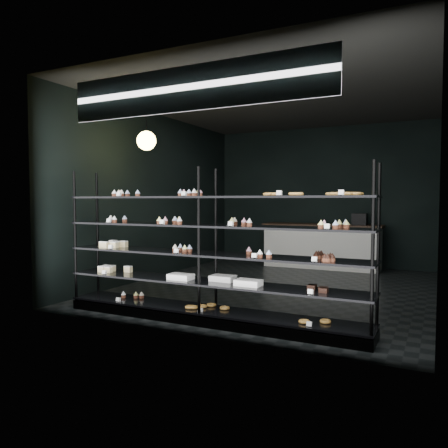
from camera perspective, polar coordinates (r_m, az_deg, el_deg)
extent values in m
cube|color=black|center=(7.73, 6.96, -8.14)|extent=(5.00, 6.00, 0.01)
cube|color=black|center=(7.77, 7.12, 15.62)|extent=(5.00, 6.00, 0.01)
cube|color=black|center=(10.46, 12.48, 3.54)|extent=(5.00, 0.01, 3.20)
cube|color=black|center=(4.85, -4.77, 4.15)|extent=(5.00, 0.01, 3.20)
cube|color=black|center=(8.73, -8.68, 3.67)|extent=(0.01, 6.00, 3.20)
cube|color=black|center=(7.16, 26.33, 3.50)|extent=(0.01, 6.00, 3.20)
cube|color=black|center=(5.55, -2.12, -12.06)|extent=(4.00, 0.50, 0.12)
cylinder|color=black|center=(6.39, -18.86, -1.78)|extent=(0.04, 0.04, 1.85)
cylinder|color=black|center=(6.71, -16.19, -1.51)|extent=(0.04, 0.04, 1.85)
cylinder|color=black|center=(5.19, -3.30, -2.72)|extent=(0.04, 0.04, 1.85)
cylinder|color=black|center=(5.57, -1.06, -2.31)|extent=(0.04, 0.04, 1.85)
cylinder|color=black|center=(4.55, 18.84, -3.69)|extent=(0.04, 0.04, 1.85)
cylinder|color=black|center=(4.99, 19.50, -3.12)|extent=(0.04, 0.04, 1.85)
cube|color=black|center=(5.52, -2.12, -11.16)|extent=(4.00, 0.50, 0.03)
cube|color=black|center=(5.45, -2.13, -7.59)|extent=(4.00, 0.50, 0.02)
cube|color=black|center=(5.39, -2.14, -3.93)|extent=(4.00, 0.50, 0.02)
cube|color=black|center=(5.36, -2.15, -0.22)|extent=(4.00, 0.50, 0.02)
cube|color=black|center=(5.35, -2.15, 3.53)|extent=(4.00, 0.50, 0.02)
cube|color=white|center=(5.91, -13.76, 3.76)|extent=(0.06, 0.04, 0.06)
cube|color=white|center=(5.34, -5.67, 3.92)|extent=(0.06, 0.04, 0.06)
cube|color=white|center=(4.80, 7.06, 4.00)|extent=(0.05, 0.04, 0.06)
cube|color=white|center=(4.61, 15.16, 3.95)|extent=(0.06, 0.04, 0.06)
cube|color=white|center=(6.04, -15.04, 0.41)|extent=(0.06, 0.04, 0.06)
cube|color=white|center=(5.47, -7.78, 0.22)|extent=(0.05, 0.04, 0.06)
cube|color=white|center=(5.02, 0.95, -0.02)|extent=(0.06, 0.04, 0.06)
cube|color=white|center=(4.66, 13.07, -0.34)|extent=(0.06, 0.04, 0.06)
cube|color=white|center=(6.05, -14.91, -2.90)|extent=(0.06, 0.04, 0.06)
cube|color=white|center=(5.40, -6.12, -3.54)|extent=(0.06, 0.04, 0.06)
cube|color=white|center=(4.93, 3.95, -4.16)|extent=(0.05, 0.04, 0.06)
cube|color=white|center=(4.71, 12.22, -4.58)|extent=(0.06, 0.04, 0.06)
cube|color=white|center=(6.12, -15.11, -6.14)|extent=(0.06, 0.04, 0.06)
cube|color=white|center=(4.79, 11.26, -8.69)|extent=(0.06, 0.04, 0.06)
cube|color=white|center=(6.08, -13.81, -9.56)|extent=(0.06, 0.04, 0.06)
cube|color=white|center=(5.38, -3.33, -11.15)|extent=(0.05, 0.04, 0.06)
cube|color=white|center=(4.87, 11.05, -12.71)|extent=(0.06, 0.04, 0.06)
cube|color=#0C1A3E|center=(5.07, -4.34, 17.23)|extent=(3.20, 0.04, 0.45)
cube|color=white|center=(5.06, -4.46, 17.28)|extent=(3.30, 0.02, 0.50)
cylinder|color=black|center=(7.17, -10.13, 14.16)|extent=(0.01, 0.01, 0.58)
sphere|color=#FFD459|center=(7.10, -10.10, 10.67)|extent=(0.30, 0.30, 0.30)
cube|color=silver|center=(9.99, 12.61, -2.99)|extent=(2.51, 0.60, 0.92)
cube|color=black|center=(9.95, 12.65, -0.19)|extent=(2.61, 0.65, 0.06)
cube|color=black|center=(9.78, 17.33, 0.60)|extent=(0.30, 0.30, 0.25)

